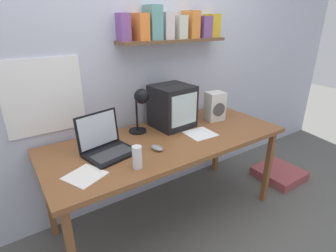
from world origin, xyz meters
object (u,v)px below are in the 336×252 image
(desk_lamp, at_px, (141,103))
(laptop, at_px, (105,143))
(corner_desk, at_px, (168,144))
(juice_glass, at_px, (137,158))
(printed_handout, at_px, (85,176))
(computer_mouse, at_px, (157,148))
(floor_cushion, at_px, (279,173))
(space_heater, at_px, (215,106))
(open_notebook, at_px, (200,134))
(crt_monitor, at_px, (172,106))

(desk_lamp, bearing_deg, laptop, -169.53)
(corner_desk, bearing_deg, desk_lamp, 124.00)
(desk_lamp, height_order, juice_glass, desk_lamp)
(corner_desk, height_order, printed_handout, printed_handout)
(desk_lamp, bearing_deg, computer_mouse, -109.69)
(floor_cushion, bearing_deg, juice_glass, -177.60)
(juice_glass, height_order, space_heater, space_heater)
(juice_glass, height_order, computer_mouse, juice_glass)
(corner_desk, xyz_separation_m, laptop, (-0.48, 0.05, 0.12))
(space_heater, xyz_separation_m, computer_mouse, (-0.75, -0.22, -0.11))
(laptop, xyz_separation_m, open_notebook, (0.74, -0.13, -0.07))
(space_heater, bearing_deg, laptop, -168.72)
(corner_desk, relative_size, crt_monitor, 5.30)
(desk_lamp, bearing_deg, floor_cushion, -24.88)
(computer_mouse, bearing_deg, corner_desk, 34.66)
(desk_lamp, relative_size, juice_glass, 2.54)
(open_notebook, bearing_deg, floor_cushion, -5.48)
(computer_mouse, xyz_separation_m, printed_handout, (-0.52, -0.04, -0.01))
(crt_monitor, distance_m, space_heater, 0.42)
(juice_glass, bearing_deg, crt_monitor, 37.82)
(laptop, relative_size, computer_mouse, 3.25)
(corner_desk, height_order, desk_lamp, desk_lamp)
(crt_monitor, bearing_deg, floor_cushion, -21.93)
(laptop, bearing_deg, printed_handout, -147.42)
(desk_lamp, distance_m, space_heater, 0.72)
(crt_monitor, relative_size, desk_lamp, 0.95)
(computer_mouse, height_order, printed_handout, computer_mouse)
(crt_monitor, xyz_separation_m, desk_lamp, (-0.30, 0.00, 0.08))
(corner_desk, relative_size, desk_lamp, 5.05)
(computer_mouse, bearing_deg, printed_handout, -175.15)
(space_heater, xyz_separation_m, open_notebook, (-0.32, -0.18, -0.13))
(corner_desk, height_order, open_notebook, open_notebook)
(space_heater, bearing_deg, corner_desk, -161.65)
(juice_glass, bearing_deg, space_heater, 19.95)
(desk_lamp, distance_m, printed_handout, 0.72)
(space_heater, height_order, floor_cushion, space_heater)
(crt_monitor, distance_m, desk_lamp, 0.31)
(open_notebook, xyz_separation_m, printed_handout, (-0.96, -0.09, 0.00))
(crt_monitor, bearing_deg, computer_mouse, -142.53)
(laptop, distance_m, space_heater, 1.06)
(crt_monitor, distance_m, laptop, 0.68)
(computer_mouse, xyz_separation_m, open_notebook, (0.43, 0.04, -0.01))
(floor_cushion, bearing_deg, space_heater, 159.55)
(corner_desk, xyz_separation_m, computer_mouse, (-0.18, -0.12, 0.07))
(space_heater, bearing_deg, open_notebook, -141.93)
(desk_lamp, relative_size, open_notebook, 1.63)
(corner_desk, relative_size, juice_glass, 12.82)
(desk_lamp, distance_m, juice_glass, 0.56)
(crt_monitor, relative_size, open_notebook, 1.55)
(corner_desk, distance_m, laptop, 0.50)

